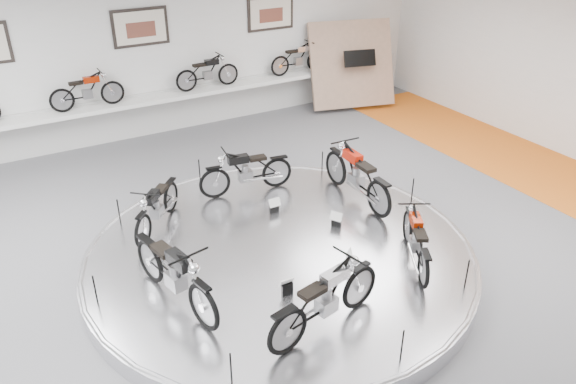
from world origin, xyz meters
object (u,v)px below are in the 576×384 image
bike_d (174,272)px  bike_f (416,239)px  bike_a (357,174)px  bike_b (246,171)px  display_platform (280,256)px  bike_c (157,206)px  bike_e (326,298)px  shelf (152,100)px

bike_d → bike_f: (3.60, -0.95, -0.08)m
bike_a → bike_b: (-1.67, 1.31, -0.07)m
bike_a → bike_f: bike_a is taller
display_platform → bike_c: 2.31m
display_platform → bike_b: bearing=78.5°
bike_d → bike_f: bike_d is taller
bike_e → bike_c: bearing=95.1°
shelf → bike_b: bearing=-84.4°
bike_a → bike_e: size_ratio=1.07×
display_platform → shelf: size_ratio=0.58×
display_platform → bike_f: size_ratio=4.29×
bike_c → bike_e: bearing=58.6°
bike_c → bike_e: bike_e is taller
shelf → bike_c: size_ratio=7.37×
display_platform → shelf: bearing=90.0°
shelf → bike_b: (0.42, -4.33, -0.23)m
bike_c → bike_d: bike_d is taller
bike_b → bike_e: 4.11m
bike_b → bike_c: size_ratio=1.07×
display_platform → bike_f: (1.65, -1.40, 0.59)m
shelf → bike_e: 8.37m
bike_c → bike_d: size_ratio=0.84×
bike_b → bike_f: 3.68m
display_platform → bike_c: size_ratio=4.29×
bike_e → bike_f: (2.07, 0.56, -0.06)m
bike_b → display_platform: bearing=86.7°
bike_a → bike_c: size_ratio=1.22×
bike_d → bike_e: size_ratio=1.05×
bike_b → bike_e: bearing=86.6°
display_platform → bike_d: bike_d is taller
bike_e → bike_d: bearing=123.7°
shelf → bike_c: (-1.50, -4.74, -0.26)m
bike_b → bike_d: (-2.37, -2.52, 0.05)m
display_platform → bike_e: size_ratio=3.77×
display_platform → bike_d: 2.10m
shelf → bike_a: size_ratio=6.05×
bike_c → bike_b: bearing=144.0°
shelf → bike_a: bike_a is taller
display_platform → bike_e: bike_e is taller
shelf → bike_a: 6.02m
bike_b → bike_e: (-0.83, -4.03, 0.03)m
bike_c → bike_f: 4.39m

